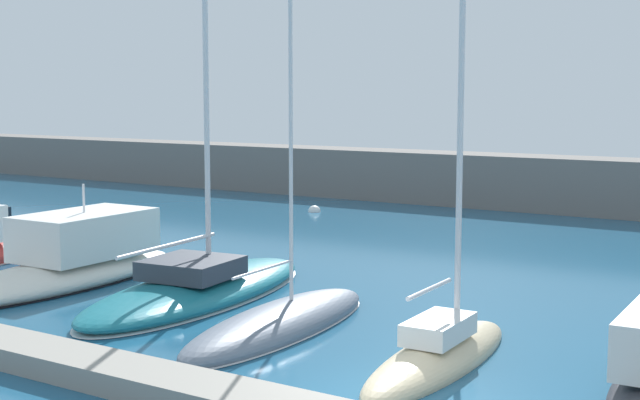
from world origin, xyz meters
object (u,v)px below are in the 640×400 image
Objects in this scene: sailboat_teal_third at (198,285)px; motorboat_ivory_second at (69,262)px; sailboat_slate_fourth at (280,322)px; sailboat_sand_fifth at (439,352)px; mooring_buoy_white at (314,212)px.

motorboat_ivory_second is at bearing 90.20° from sailboat_teal_third.
sailboat_slate_fourth is at bearing -118.00° from sailboat_teal_third.
sailboat_sand_fifth is (8.80, -2.05, -0.14)m from sailboat_teal_third.
sailboat_teal_third is (4.94, 0.53, -0.25)m from motorboat_ivory_second.
motorboat_ivory_second is at bearing 81.74° from sailboat_sand_fifth.
mooring_buoy_white is at bearing 17.06° from sailboat_teal_third.
sailboat_teal_third is at bearing 74.91° from sailboat_sand_fifth.
mooring_buoy_white is (-11.78, 19.63, -0.22)m from sailboat_slate_fourth.
sailboat_teal_third is at bearing -85.24° from motorboat_ivory_second.
motorboat_ivory_second is 4.97m from sailboat_teal_third.
sailboat_sand_fifth is at bearing -50.61° from mooring_buoy_white.
sailboat_teal_third is 19.50m from mooring_buoy_white.
sailboat_slate_fourth is 4.66m from sailboat_sand_fifth.
motorboat_ivory_second is 15.09× the size of mooring_buoy_white.
sailboat_teal_third is 32.62× the size of mooring_buoy_white.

